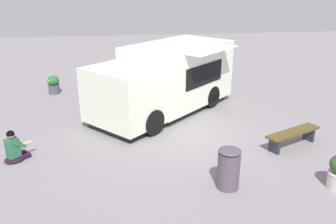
{
  "coord_description": "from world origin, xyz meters",
  "views": [
    {
      "loc": [
        -1.81,
        -9.89,
        4.39
      ],
      "look_at": [
        -0.6,
        -0.43,
        0.78
      ],
      "focal_mm": 37.69,
      "sensor_mm": 36.0,
      "label": 1
    }
  ],
  "objects_px": {
    "food_truck": "(165,81)",
    "trash_bin": "(229,168)",
    "plaza_bench": "(293,135)",
    "planter_flowering_far": "(54,84)",
    "person_customer": "(14,149)"
  },
  "relations": [
    {
      "from": "plaza_bench",
      "to": "trash_bin",
      "type": "distance_m",
      "value": 2.98
    },
    {
      "from": "plaza_bench",
      "to": "planter_flowering_far",
      "type": "bearing_deg",
      "value": 141.77
    },
    {
      "from": "person_customer",
      "to": "plaza_bench",
      "type": "relative_size",
      "value": 0.47
    },
    {
      "from": "planter_flowering_far",
      "to": "trash_bin",
      "type": "xyz_separation_m",
      "value": [
        5.06,
        -7.65,
        0.1
      ]
    },
    {
      "from": "planter_flowering_far",
      "to": "plaza_bench",
      "type": "distance_m",
      "value": 9.46
    },
    {
      "from": "food_truck",
      "to": "planter_flowering_far",
      "type": "xyz_separation_m",
      "value": [
        -4.26,
        2.61,
        -0.72
      ]
    },
    {
      "from": "plaza_bench",
      "to": "food_truck",
      "type": "bearing_deg",
      "value": 134.3
    },
    {
      "from": "food_truck",
      "to": "trash_bin",
      "type": "bearing_deg",
      "value": -81.02
    },
    {
      "from": "person_customer",
      "to": "plaza_bench",
      "type": "xyz_separation_m",
      "value": [
        7.44,
        -0.12,
        0.03
      ]
    },
    {
      "from": "planter_flowering_far",
      "to": "plaza_bench",
      "type": "height_order",
      "value": "planter_flowering_far"
    },
    {
      "from": "trash_bin",
      "to": "plaza_bench",
      "type": "bearing_deg",
      "value": 37.14
    },
    {
      "from": "food_truck",
      "to": "trash_bin",
      "type": "distance_m",
      "value": 5.14
    },
    {
      "from": "planter_flowering_far",
      "to": "trash_bin",
      "type": "bearing_deg",
      "value": -56.52
    },
    {
      "from": "food_truck",
      "to": "person_customer",
      "type": "xyz_separation_m",
      "value": [
        -4.27,
        -3.13,
        -0.78
      ]
    },
    {
      "from": "person_customer",
      "to": "planter_flowering_far",
      "type": "bearing_deg",
      "value": 89.98
    }
  ]
}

